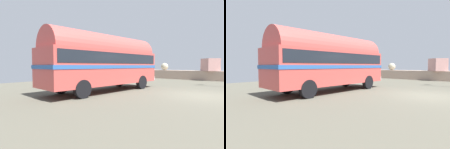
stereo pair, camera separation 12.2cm
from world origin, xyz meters
TOP-DOWN VIEW (x-y plane):
  - ground at (0.00, 0.00)m, footprint 32.00×26.00m
  - vintage_coach at (-5.30, -2.21)m, footprint 2.99×8.73m

SIDE VIEW (x-z plane):
  - ground at x=0.00m, z-range 0.00..0.02m
  - vintage_coach at x=-5.30m, z-range 0.20..3.90m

